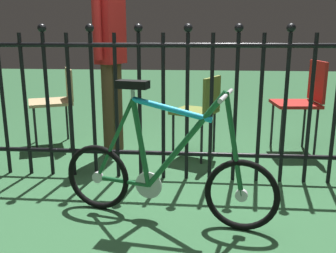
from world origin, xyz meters
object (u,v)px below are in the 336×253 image
object	(u,v)px
bicycle	(165,172)
chair_red	(304,97)
chair_tan	(58,97)
chair_olive	(201,108)
person_visitor	(110,44)

from	to	relation	value
bicycle	chair_red	world-z (taller)	chair_red
bicycle	chair_tan	xyz separation A→B (m)	(-1.29, 1.59, 0.20)
chair_red	chair_olive	xyz separation A→B (m)	(-1.01, -0.30, -0.07)
bicycle	chair_red	bearing A→B (deg)	51.45
chair_tan	person_visitor	xyz separation A→B (m)	(0.64, -0.20, 0.56)
chair_tan	chair_red	size ratio (longest dim) A/B	0.89
chair_tan	person_visitor	bearing A→B (deg)	-17.86
bicycle	chair_olive	bearing A→B (deg)	79.86
bicycle	person_visitor	bearing A→B (deg)	115.17
bicycle	chair_red	distance (m)	2.00
chair_red	bicycle	bearing A→B (deg)	-128.55
bicycle	chair_olive	size ratio (longest dim) A/B	1.77
bicycle	chair_olive	xyz separation A→B (m)	(0.22, 1.25, 0.18)
chair_tan	chair_olive	distance (m)	1.55
chair_olive	chair_tan	bearing A→B (deg)	167.21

